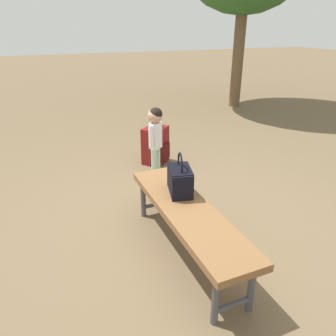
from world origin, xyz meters
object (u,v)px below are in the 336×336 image
object	(u,v)px
handbag	(180,179)
child_standing	(155,131)
backpack_large	(155,143)
backpack_small	(166,185)
park_bench	(187,214)

from	to	relation	value
handbag	child_standing	world-z (taller)	child_standing
backpack_large	backpack_small	xyz separation A→B (m)	(-1.05, 0.27, -0.10)
backpack_large	handbag	bearing A→B (deg)	166.79
park_bench	handbag	size ratio (longest dim) A/B	4.36
child_standing	backpack_large	xyz separation A→B (m)	(0.40, -0.14, -0.30)
handbag	backpack_small	xyz separation A→B (m)	(0.64, -0.13, -0.39)
park_bench	backpack_small	xyz separation A→B (m)	(0.91, -0.18, -0.21)
backpack_large	park_bench	bearing A→B (deg)	167.05
child_standing	park_bench	bearing A→B (deg)	168.84
park_bench	backpack_large	size ratio (longest dim) A/B	2.73
backpack_large	backpack_small	bearing A→B (deg)	165.73
child_standing	backpack_small	world-z (taller)	child_standing
child_standing	backpack_small	xyz separation A→B (m)	(-0.65, 0.12, -0.40)
park_bench	backpack_small	distance (m)	0.95
park_bench	backpack_small	bearing A→B (deg)	-11.42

